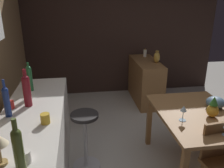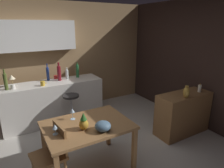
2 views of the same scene
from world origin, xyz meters
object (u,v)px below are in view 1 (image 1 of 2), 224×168
sideboard_cabinet (145,81)px  wine_glass_right (184,109)px  wine_bottle_ruby (27,89)px  wine_bottle_cobalt (6,100)px  dining_table (197,120)px  bar_stool (85,140)px  fruit_bowl (216,102)px  pillar_candle_tall (145,53)px  wine_bottle_green (29,77)px  vase_brass (157,57)px  cup_red (10,105)px  cup_white (25,157)px  wine_bottle_clear (27,88)px  cup_mustard (45,118)px  wine_bottle_olive (18,150)px  pineapple_centerpiece (213,108)px

sideboard_cabinet → wine_glass_right: (-2.15, 0.22, 0.46)m
wine_bottle_ruby → wine_bottle_cobalt: bearing=145.4°
dining_table → wine_bottle_ruby: 1.90m
sideboard_cabinet → bar_stool: bearing=145.8°
dining_table → fruit_bowl: 0.33m
wine_bottle_cobalt → pillar_candle_tall: size_ratio=2.20×
wine_bottle_ruby → wine_bottle_cobalt: (-0.21, 0.15, -0.02)m
bar_stool → pillar_candle_tall: (2.16, -1.31, 0.50)m
wine_bottle_cobalt → wine_bottle_green: size_ratio=1.06×
wine_bottle_green → fruit_bowl: bearing=-102.0°
bar_stool → vase_brass: bearing=-39.7°
fruit_bowl → dining_table: bearing=112.3°
cup_red → pillar_candle_tall: 3.05m
cup_white → wine_bottle_green: bearing=8.2°
wine_bottle_ruby → wine_bottle_clear: bearing=10.1°
wine_bottle_green → wine_bottle_clear: 0.26m
cup_mustard → vase_brass: size_ratio=0.53×
wine_glass_right → wine_bottle_green: (0.70, 1.65, 0.20)m
cup_mustard → cup_red: bearing=47.7°
wine_glass_right → wine_bottle_cobalt: bearing=88.4°
wine_bottle_olive → cup_mustard: size_ratio=3.37×
cup_red → vase_brass: 2.78m
wine_bottle_cobalt → cup_mustard: (-0.19, -0.36, -0.12)m
wine_bottle_olive → vase_brass: wine_bottle_olive is taller
wine_bottle_cobalt → wine_bottle_green: bearing=-8.2°
bar_stool → fruit_bowl: bearing=-92.7°
sideboard_cabinet → wine_glass_right: wine_glass_right is taller
sideboard_cabinet → pineapple_centerpiece: 2.16m
cup_white → vase_brass: bearing=-34.4°
dining_table → wine_bottle_olive: size_ratio=2.99×
dining_table → cup_white: (-0.80, 1.70, 0.30)m
cup_red → cup_mustard: bearing=-132.3°
wine_glass_right → cup_red: bearing=83.0°
wine_bottle_cobalt → vase_brass: 2.87m
wine_glass_right → wine_bottle_ruby: size_ratio=0.43×
wine_bottle_green → cup_mustard: bearing=-162.1°
vase_brass → cup_mustard: bearing=140.5°
bar_stool → wine_bottle_olive: bearing=158.4°
pineapple_centerpiece → wine_bottle_cobalt: bearing=89.6°
fruit_bowl → cup_red: (-0.02, 2.28, 0.13)m
bar_stool → pineapple_centerpiece: size_ratio=3.04×
sideboard_cabinet → wine_bottle_clear: (-1.70, 1.85, 0.62)m
fruit_bowl → wine_bottle_clear: size_ratio=0.81×
pineapple_centerpiece → wine_bottle_cobalt: size_ratio=0.65×
wine_bottle_cobalt → cup_mustard: size_ratio=3.11×
dining_table → wine_bottle_cobalt: bearing=92.3°
sideboard_cabinet → dining_table: bearing=-179.3°
wine_bottle_olive → cup_white: wine_bottle_olive is taller
vase_brass → wine_bottle_olive: bearing=146.6°
dining_table → wine_bottle_clear: 1.94m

